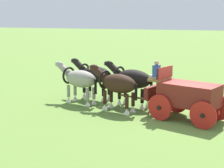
{
  "coord_description": "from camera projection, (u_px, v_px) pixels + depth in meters",
  "views": [
    {
      "loc": [
        -2.52,
        15.6,
        4.68
      ],
      "look_at": [
        4.22,
        -1.07,
        1.2
      ],
      "focal_mm": 55.86,
      "sensor_mm": 36.0,
      "label": 1
    }
  ],
  "objects": [
    {
      "name": "draft_horse_rear_off",
      "position": [
        132.0,
        80.0,
        18.46
      ],
      "size": [
        3.08,
        1.53,
        2.28
      ],
      "color": "black",
      "rests_on": "ground"
    },
    {
      "name": "draft_horse_lead_near",
      "position": [
        79.0,
        79.0,
        19.05
      ],
      "size": [
        3.0,
        1.47,
        2.17
      ],
      "color": "#9E998E",
      "rests_on": "ground"
    },
    {
      "name": "draft_horse_lead_off",
      "position": [
        94.0,
        75.0,
        20.05
      ],
      "size": [
        3.06,
        1.47,
        2.24
      ],
      "color": "black",
      "rests_on": "ground"
    },
    {
      "name": "draft_horse_rear_near",
      "position": [
        117.0,
        84.0,
        17.47
      ],
      "size": [
        2.97,
        1.47,
        2.22
      ],
      "color": "#331E14",
      "rests_on": "ground"
    },
    {
      "name": "show_wagon",
      "position": [
        186.0,
        95.0,
        15.88
      ],
      "size": [
        5.6,
        2.57,
        2.68
      ],
      "color": "maroon",
      "rests_on": "ground"
    },
    {
      "name": "ground_plane",
      "position": [
        188.0,
        120.0,
        16.02
      ],
      "size": [
        220.0,
        220.0,
        0.0
      ],
      "primitive_type": "plane",
      "color": "olive"
    }
  ]
}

